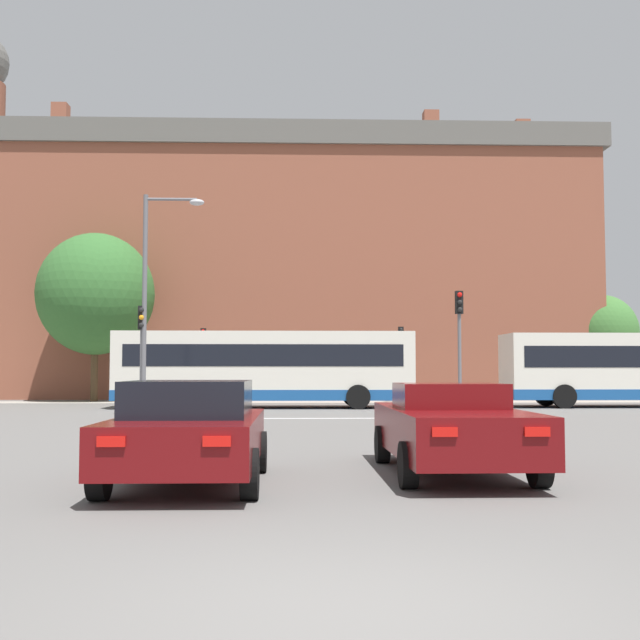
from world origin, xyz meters
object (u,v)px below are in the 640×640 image
Objects in this scene: traffic_light_near_left at (142,342)px; car_roadster_right at (451,427)px; bus_crossing_trailing at (633,368)px; car_saloon_left at (189,431)px; traffic_light_near_right at (459,332)px; traffic_light_far_right at (401,351)px; traffic_light_far_left at (203,352)px; street_lamp_junction at (155,282)px; bus_crossing_lead at (265,367)px; pedestrian_waiting at (396,380)px.

car_roadster_right is at bearing -62.81° from traffic_light_near_left.
bus_crossing_trailing is 21.09m from traffic_light_near_left.
traffic_light_near_right is (7.20, 16.25, 2.17)m from car_saloon_left.
traffic_light_far_right is at bearing 76.59° from car_saloon_left.
traffic_light_near_right is (10.88, 0.43, 0.36)m from traffic_light_near_left.
bus_crossing_trailing is at bearing 19.86° from traffic_light_near_left.
traffic_light_far_left reaches higher than car_saloon_left.
street_lamp_junction is at bearing -129.18° from traffic_light_far_right.
traffic_light_near_right reaches higher than bus_crossing_lead.
bus_crossing_lead is 8.17m from street_lamp_junction.
traffic_light_far_left is 15.63m from traffic_light_near_right.
car_saloon_left is 17.91m from traffic_light_near_right.
car_roadster_right is 15.69m from traffic_light_near_right.
street_lamp_junction reaches higher than traffic_light_far_left.
traffic_light_near_right is at bearing 47.75° from bus_crossing_lead.
bus_crossing_lead is 6.87× the size of pedestrian_waiting.
traffic_light_far_right is 2.06× the size of pedestrian_waiting.
car_roadster_right is 28.28m from pedestrian_waiting.
pedestrian_waiting is (-0.09, 1.18, -1.46)m from traffic_light_far_right.
traffic_light_far_left is at bearing 104.02° from car_roadster_right.
bus_crossing_lead is 1.12× the size of bus_crossing_trailing.
traffic_light_near_right reaches higher than pedestrian_waiting.
traffic_light_far_left is 0.97× the size of traffic_light_near_left.
pedestrian_waiting is at bearing -123.35° from bus_crossing_trailing.
traffic_light_far_right is at bearing -118.33° from bus_crossing_trailing.
bus_crossing_trailing is at bearing -28.33° from traffic_light_far_right.
bus_crossing_trailing is at bearing 55.01° from car_saloon_left.
car_saloon_left is 0.35× the size of bus_crossing_lead.
traffic_light_far_right is at bearing 83.68° from car_roadster_right.
traffic_light_far_right reaches higher than car_saloon_left.
car_roadster_right is at bearing 9.70° from bus_crossing_lead.
traffic_light_near_right is at bearing -87.74° from traffic_light_far_right.
bus_crossing_trailing is (16.14, 22.97, 0.95)m from car_saloon_left.
bus_crossing_lead is at bearing 89.54° from car_saloon_left.
bus_crossing_trailing is 10.72m from traffic_light_far_right.
car_roadster_right is at bearing -75.66° from traffic_light_far_left.
car_roadster_right is at bearing 15.51° from car_saloon_left.
traffic_light_near_right is (-8.94, -6.72, 1.22)m from bus_crossing_trailing.
traffic_light_far_left is (-19.15, 5.10, 0.78)m from bus_crossing_trailing.
traffic_light_far_right is at bearing 50.82° from street_lamp_junction.
car_roadster_right is 21.85m from bus_crossing_lead.
traffic_light_near_right is (6.98, -6.34, 1.19)m from bus_crossing_lead.
traffic_light_far_right is at bearing 129.96° from bus_crossing_lead.
pedestrian_waiting reaches higher than car_saloon_left.
traffic_light_near_left is 16.06m from traffic_light_far_right.
pedestrian_waiting is at bearing 77.29° from car_saloon_left.
bus_crossing_trailing reaches higher than car_roadster_right.
traffic_light_near_left reaches higher than bus_crossing_trailing.
car_saloon_left is 1.16× the size of traffic_light_far_right.
car_saloon_left is 2.40× the size of pedestrian_waiting.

